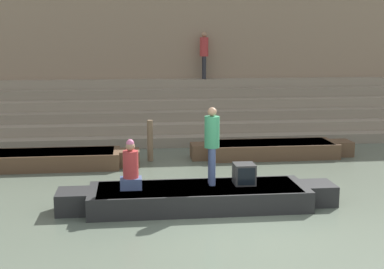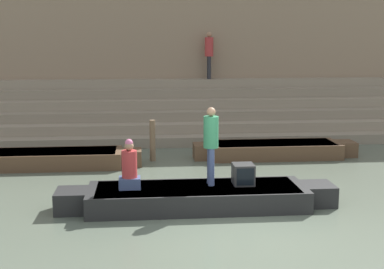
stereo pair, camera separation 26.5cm
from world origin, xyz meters
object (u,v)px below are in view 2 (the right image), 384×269
(moored_boat_shore, at_px, (275,149))
(person_on_steps, at_px, (209,52))
(person_rowing, at_px, (129,169))
(moored_boat_distant, at_px, (50,159))
(mooring_post, at_px, (153,141))
(rowboat_main, at_px, (197,196))
(tv_set, at_px, (243,174))
(person_standing, at_px, (211,140))

(moored_boat_shore, xyz_separation_m, person_on_steps, (-1.35, 5.12, 2.76))
(person_rowing, height_order, person_on_steps, person_on_steps)
(moored_boat_distant, bearing_deg, mooring_post, 14.95)
(rowboat_main, height_order, person_on_steps, person_on_steps)
(moored_boat_shore, bearing_deg, person_rowing, -130.35)
(rowboat_main, relative_size, mooring_post, 4.90)
(tv_set, relative_size, person_on_steps, 0.26)
(person_standing, distance_m, moored_boat_distant, 5.60)
(tv_set, height_order, moored_boat_distant, tv_set)
(moored_boat_shore, distance_m, person_on_steps, 5.97)
(rowboat_main, relative_size, tv_set, 12.47)
(rowboat_main, height_order, tv_set, tv_set)
(rowboat_main, bearing_deg, person_on_steps, 81.06)
(person_rowing, xyz_separation_m, person_on_steps, (2.85, 9.64, 2.13))
(tv_set, xyz_separation_m, moored_boat_distant, (-4.68, 3.82, -0.43))
(moored_boat_shore, bearing_deg, moored_boat_distant, -171.97)
(rowboat_main, relative_size, person_rowing, 5.62)
(person_standing, relative_size, moored_boat_distant, 0.33)
(moored_boat_shore, relative_size, mooring_post, 4.08)
(person_standing, bearing_deg, person_rowing, 167.62)
(moored_boat_shore, xyz_separation_m, mooring_post, (-3.64, -0.12, 0.36))
(person_rowing, bearing_deg, person_on_steps, 63.42)
(person_rowing, bearing_deg, moored_boat_shore, 36.94)
(person_on_steps, bearing_deg, mooring_post, 41.78)
(person_standing, relative_size, person_rowing, 1.59)
(moored_boat_distant, bearing_deg, person_rowing, -54.73)
(person_standing, height_order, moored_boat_shore, person_standing)
(tv_set, bearing_deg, moored_boat_distant, 136.69)
(person_standing, bearing_deg, person_on_steps, 66.07)
(moored_boat_shore, bearing_deg, person_on_steps, 107.43)
(rowboat_main, xyz_separation_m, tv_set, (0.99, 0.11, 0.43))
(person_standing, xyz_separation_m, moored_boat_distant, (-3.98, 3.76, -1.17))
(moored_boat_distant, xyz_separation_m, person_on_steps, (5.13, 5.73, 2.76))
(person_standing, distance_m, person_rowing, 1.80)
(person_standing, distance_m, moored_boat_shore, 5.17)
(rowboat_main, height_order, person_rowing, person_rowing)
(moored_boat_distant, relative_size, person_on_steps, 2.83)
(tv_set, relative_size, moored_boat_distant, 0.09)
(moored_boat_distant, bearing_deg, person_on_steps, 53.19)
(rowboat_main, bearing_deg, person_standing, 29.05)
(mooring_post, distance_m, person_on_steps, 6.20)
(person_standing, relative_size, tv_set, 3.53)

